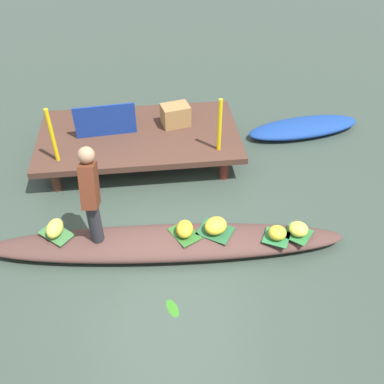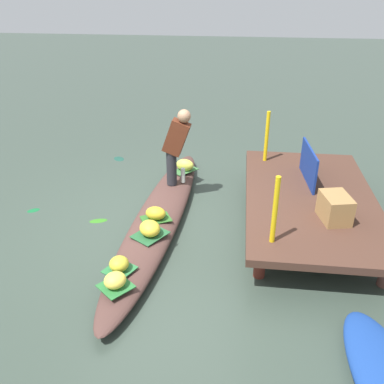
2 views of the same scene
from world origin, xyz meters
TOP-DOWN VIEW (x-y plane):
  - canal_water at (0.00, 0.00)m, footprint 40.00×40.00m
  - dock_platform at (-0.28, 2.13)m, footprint 3.20×1.80m
  - vendor_boat at (0.00, 0.00)m, footprint 4.63×0.95m
  - leaf_mat_0 at (1.67, -0.15)m, footprint 0.45×0.45m
  - banana_bunch_0 at (1.67, -0.15)m, footprint 0.33×0.33m
  - leaf_mat_1 at (1.38, -0.19)m, footprint 0.41×0.41m
  - banana_bunch_1 at (1.38, -0.19)m, footprint 0.25×0.24m
  - leaf_mat_2 at (0.24, 0.01)m, footprint 0.43×0.48m
  - banana_bunch_2 at (0.24, 0.01)m, footprint 0.26×0.31m
  - leaf_mat_3 at (-1.39, 0.20)m, footprint 0.49×0.47m
  - banana_bunch_3 at (-1.39, 0.20)m, footprint 0.26×0.34m
  - leaf_mat_4 at (0.63, 0.01)m, footprint 0.54×0.51m
  - banana_bunch_4 at (0.63, 0.01)m, footprint 0.39×0.38m
  - vendor_person at (-0.85, 0.14)m, footprint 0.21×0.45m
  - water_bottle at (-0.94, 0.23)m, footprint 0.07×0.07m
  - market_banner at (-0.78, 2.13)m, footprint 0.95×0.11m
  - railing_post_west at (-1.48, 1.53)m, footprint 0.06×0.06m
  - railing_post_east at (0.92, 1.53)m, footprint 0.06×0.06m
  - produce_crate at (0.33, 2.33)m, footprint 0.50×0.41m
  - drifting_plant_0 at (-2.29, -1.23)m, footprint 0.31×0.30m
  - drifting_plant_1 at (-0.18, -2.00)m, footprint 0.21×0.22m
  - drifting_plant_2 at (0.00, -0.91)m, footprint 0.20×0.29m

SIDE VIEW (x-z plane):
  - canal_water at x=0.00m, z-range 0.00..0.00m
  - drifting_plant_0 at x=-2.29m, z-range 0.00..0.01m
  - drifting_plant_1 at x=-0.18m, z-range 0.00..0.01m
  - drifting_plant_2 at x=0.00m, z-range 0.00..0.01m
  - vendor_boat at x=0.00m, z-range 0.00..0.24m
  - leaf_mat_0 at x=1.67m, z-range 0.24..0.25m
  - leaf_mat_1 at x=1.38m, z-range 0.24..0.25m
  - leaf_mat_2 at x=0.24m, z-range 0.24..0.25m
  - leaf_mat_3 at x=-1.39m, z-range 0.24..0.25m
  - leaf_mat_4 at x=0.63m, z-range 0.24..0.25m
  - banana_bunch_0 at x=1.67m, z-range 0.25..0.41m
  - banana_bunch_1 at x=1.38m, z-range 0.25..0.41m
  - banana_bunch_2 at x=0.24m, z-range 0.25..0.42m
  - banana_bunch_4 at x=0.63m, z-range 0.25..0.44m
  - banana_bunch_3 at x=-1.39m, z-range 0.25..0.45m
  - water_bottle at x=-0.94m, z-range 0.24..0.48m
  - dock_platform at x=-0.28m, z-range 0.17..0.63m
  - produce_crate at x=0.33m, z-range 0.46..0.80m
  - market_banner at x=-0.78m, z-range 0.46..0.98m
  - railing_post_west at x=-1.48m, z-range 0.46..1.30m
  - railing_post_east at x=0.92m, z-range 0.46..1.30m
  - vendor_person at x=-0.85m, z-range 0.33..1.56m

